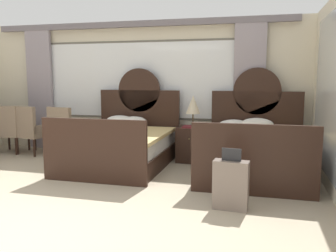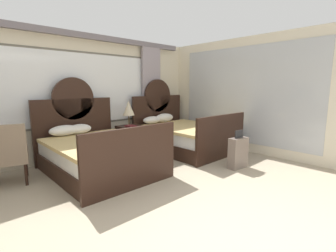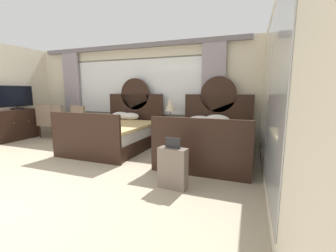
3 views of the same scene
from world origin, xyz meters
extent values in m
cube|color=beige|center=(0.00, 4.43, 1.35)|extent=(6.79, 0.07, 2.70)
cube|color=#646054|center=(0.00, 4.39, 1.51)|extent=(4.22, 0.02, 1.60)
cube|color=white|center=(0.00, 4.38, 1.51)|extent=(4.14, 0.02, 1.52)
cube|color=#998E99|center=(-2.25, 4.30, 1.30)|extent=(0.59, 0.08, 2.60)
cube|color=#998E99|center=(2.25, 4.30, 1.30)|extent=(0.59, 0.08, 2.60)
cube|color=slate|center=(0.00, 4.30, 2.62)|extent=(6.24, 0.10, 0.12)
cube|color=beige|center=(3.43, 1.90, 1.35)|extent=(0.07, 5.00, 2.70)
cube|color=#B2B7BC|center=(3.38, 2.20, 1.35)|extent=(0.01, 3.50, 2.27)
cube|color=black|center=(0.09, 3.16, 0.15)|extent=(1.58, 2.03, 0.30)
cube|color=white|center=(0.09, 3.16, 0.43)|extent=(1.52, 1.93, 0.25)
cube|color=tan|center=(0.09, 3.08, 0.58)|extent=(1.62, 1.83, 0.06)
cube|color=black|center=(0.09, 4.20, 0.66)|extent=(1.66, 0.06, 1.31)
cylinder|color=black|center=(0.09, 4.20, 1.31)|extent=(0.87, 0.06, 0.87)
cube|color=black|center=(0.09, 2.12, 0.48)|extent=(1.66, 0.06, 0.97)
ellipsoid|color=white|center=(-0.23, 3.95, 0.71)|extent=(0.56, 0.33, 0.20)
ellipsoid|color=white|center=(0.07, 3.95, 0.71)|extent=(0.49, 0.30, 0.19)
cube|color=black|center=(2.39, 3.16, 0.15)|extent=(1.58, 2.03, 0.30)
cube|color=white|center=(2.39, 3.16, 0.43)|extent=(1.52, 1.93, 0.25)
cube|color=tan|center=(2.39, 3.08, 0.58)|extent=(1.62, 1.83, 0.06)
cube|color=black|center=(2.39, 4.20, 0.66)|extent=(1.66, 0.06, 1.31)
cylinder|color=black|center=(2.39, 4.20, 1.31)|extent=(0.87, 0.06, 0.87)
cube|color=black|center=(2.39, 2.12, 0.48)|extent=(1.66, 0.06, 0.97)
ellipsoid|color=white|center=(2.01, 3.98, 0.70)|extent=(0.55, 0.29, 0.18)
ellipsoid|color=white|center=(2.42, 3.97, 0.73)|extent=(0.58, 0.28, 0.23)
cube|color=black|center=(1.24, 3.86, 0.33)|extent=(0.52, 0.52, 0.65)
sphere|color=tan|center=(1.24, 3.59, 0.47)|extent=(0.02, 0.02, 0.02)
cylinder|color=brown|center=(1.25, 3.91, 0.66)|extent=(0.14, 0.14, 0.02)
cylinder|color=brown|center=(1.25, 3.91, 0.78)|extent=(0.03, 0.03, 0.22)
cone|color=beige|center=(1.25, 3.91, 1.07)|extent=(0.27, 0.27, 0.34)
cube|color=maroon|center=(1.18, 3.75, 0.67)|extent=(0.18, 0.26, 0.03)
cube|color=black|center=(-3.17, 2.81, 0.43)|extent=(0.44, 1.54, 0.86)
sphere|color=tan|center=(-2.94, 3.23, 0.52)|extent=(0.03, 0.03, 0.03)
sphere|color=tan|center=(-2.94, 2.81, 0.52)|extent=(0.03, 0.03, 0.03)
cube|color=black|center=(-3.15, 3.09, 0.88)|extent=(0.20, 0.28, 0.04)
cylinder|color=black|center=(-3.15, 3.09, 0.93)|extent=(0.04, 0.04, 0.05)
cube|color=black|center=(-3.15, 3.09, 1.25)|extent=(0.04, 0.98, 0.59)
cube|color=black|center=(-3.13, 3.09, 1.25)|extent=(0.01, 0.94, 0.55)
cube|color=#84705B|center=(-1.23, 3.70, 0.41)|extent=(0.68, 0.68, 0.10)
cube|color=#84705B|center=(-1.29, 3.46, 0.73)|extent=(0.57, 0.21, 0.54)
cube|color=#84705B|center=(-0.99, 3.64, 0.54)|extent=(0.18, 0.51, 0.16)
cube|color=#84705B|center=(-1.48, 3.76, 0.54)|extent=(0.18, 0.51, 0.16)
cylinder|color=black|center=(-0.95, 3.87, 0.18)|extent=(0.04, 0.04, 0.36)
cylinder|color=black|center=(-1.41, 3.98, 0.18)|extent=(0.04, 0.04, 0.36)
cylinder|color=black|center=(-1.06, 3.42, 0.18)|extent=(0.04, 0.04, 0.36)
cylinder|color=black|center=(-1.52, 3.53, 0.18)|extent=(0.04, 0.04, 0.36)
cube|color=#84705B|center=(-2.03, 3.70, 0.41)|extent=(0.67, 0.67, 0.10)
cube|color=#84705B|center=(-2.08, 3.46, 0.73)|extent=(0.57, 0.19, 0.54)
cube|color=#84705B|center=(-1.78, 3.65, 0.54)|extent=(0.16, 0.51, 0.16)
cube|color=#84705B|center=(-2.28, 3.75, 0.54)|extent=(0.16, 0.51, 0.16)
cylinder|color=black|center=(-1.75, 3.88, 0.18)|extent=(0.04, 0.04, 0.36)
cylinder|color=black|center=(-2.21, 3.97, 0.18)|extent=(0.04, 0.04, 0.36)
cylinder|color=black|center=(-1.85, 3.42, 0.18)|extent=(0.04, 0.04, 0.36)
cylinder|color=black|center=(-2.30, 3.51, 0.18)|extent=(0.04, 0.04, 0.36)
cube|color=#84705B|center=(-2.56, 3.70, 0.41)|extent=(0.61, 0.61, 0.10)
cube|color=#84705B|center=(-2.54, 3.45, 0.73)|extent=(0.57, 0.13, 0.54)
cube|color=#84705B|center=(-2.31, 3.72, 0.54)|extent=(0.10, 0.51, 0.16)
cube|color=#84705B|center=(-2.82, 3.68, 0.54)|extent=(0.10, 0.51, 0.16)
cylinder|color=black|center=(-2.35, 3.95, 0.18)|extent=(0.04, 0.04, 0.36)
cylinder|color=black|center=(-2.82, 3.91, 0.18)|extent=(0.04, 0.04, 0.36)
cylinder|color=black|center=(-2.31, 3.48, 0.18)|extent=(0.04, 0.04, 0.36)
cylinder|color=black|center=(-2.78, 3.44, 0.18)|extent=(0.04, 0.04, 0.36)
cube|color=#75665B|center=(2.15, 1.56, 0.30)|extent=(0.43, 0.22, 0.59)
cube|color=#232326|center=(2.15, 1.56, 0.67)|extent=(0.23, 0.04, 0.15)
cylinder|color=black|center=(1.98, 1.57, 0.03)|extent=(0.05, 0.02, 0.05)
cylinder|color=black|center=(2.31, 1.54, 0.03)|extent=(0.05, 0.02, 0.05)
camera|label=1|loc=(2.44, -2.57, 1.57)|focal=37.81mm
camera|label=2|loc=(-1.94, -0.83, 1.57)|focal=26.04mm
camera|label=3|loc=(3.14, -1.29, 1.39)|focal=23.43mm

